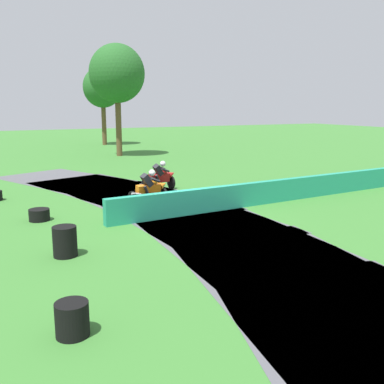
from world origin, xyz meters
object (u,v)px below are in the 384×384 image
object	(u,v)px
motorcycle_lead_orange	(150,188)
tire_stack_mid_a	(65,241)
tire_stack_near	(72,319)
motorcycle_chase_red	(160,176)
tire_stack_mid_b	(39,215)

from	to	relation	value
motorcycle_lead_orange	tire_stack_mid_a	distance (m)	6.36
motorcycle_lead_orange	tire_stack_near	distance (m)	10.15
motorcycle_lead_orange	tire_stack_near	bearing A→B (deg)	-118.68
motorcycle_lead_orange	tire_stack_mid_a	bearing A→B (deg)	-131.47
motorcycle_lead_orange	motorcycle_chase_red	distance (m)	2.90
tire_stack_mid_a	tire_stack_mid_b	size ratio (longest dim) A/B	1.15
motorcycle_chase_red	tire_stack_mid_a	world-z (taller)	motorcycle_chase_red
motorcycle_lead_orange	tire_stack_mid_b	bearing A→B (deg)	-170.83
tire_stack_mid_b	tire_stack_mid_a	bearing A→B (deg)	-88.53
motorcycle_lead_orange	tire_stack_near	world-z (taller)	motorcycle_lead_orange
tire_stack_near	tire_stack_mid_b	xyz separation A→B (m)	(0.56, 8.20, -0.10)
tire_stack_near	tire_stack_mid_a	distance (m)	4.19
motorcycle_lead_orange	motorcycle_chase_red	size ratio (longest dim) A/B	1.00
tire_stack_near	motorcycle_lead_orange	bearing A→B (deg)	61.32
motorcycle_lead_orange	motorcycle_chase_red	world-z (taller)	motorcycle_lead_orange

